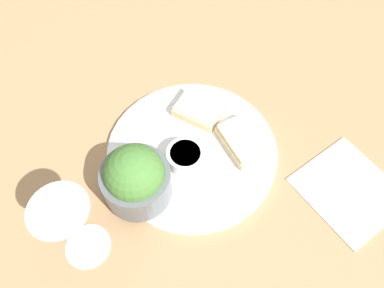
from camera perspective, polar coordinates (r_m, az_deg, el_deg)
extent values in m
plane|color=#93704C|center=(0.68, 0.00, -1.48)|extent=(4.00, 4.00, 0.00)
cylinder|color=silver|center=(0.67, 0.00, -1.19)|extent=(0.30, 0.30, 0.01)
cylinder|color=#4C5156|center=(0.61, -8.37, -5.85)|extent=(0.11, 0.11, 0.06)
sphere|color=#3D6B2D|center=(0.58, -8.77, -4.49)|extent=(0.09, 0.09, 0.09)
cylinder|color=white|center=(0.64, -0.66, -2.20)|extent=(0.06, 0.06, 0.03)
cylinder|color=tan|center=(0.63, -0.67, -1.69)|extent=(0.05, 0.05, 0.01)
cube|color=#D1B27F|center=(0.67, 7.66, 0.31)|extent=(0.11, 0.10, 0.02)
cube|color=beige|center=(0.66, 7.79, 0.90)|extent=(0.10, 0.10, 0.01)
cube|color=#D1B27F|center=(0.70, 1.05, 5.13)|extent=(0.09, 0.07, 0.02)
cube|color=beige|center=(0.69, 1.07, 5.76)|extent=(0.08, 0.06, 0.01)
cylinder|color=silver|center=(0.63, -15.58, -14.74)|extent=(0.07, 0.07, 0.01)
cylinder|color=silver|center=(0.60, -16.45, -13.68)|extent=(0.01, 0.01, 0.07)
cone|color=silver|center=(0.53, -18.50, -11.11)|extent=(0.08, 0.08, 0.08)
cube|color=beige|center=(0.70, 22.80, -6.42)|extent=(0.21, 0.20, 0.01)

